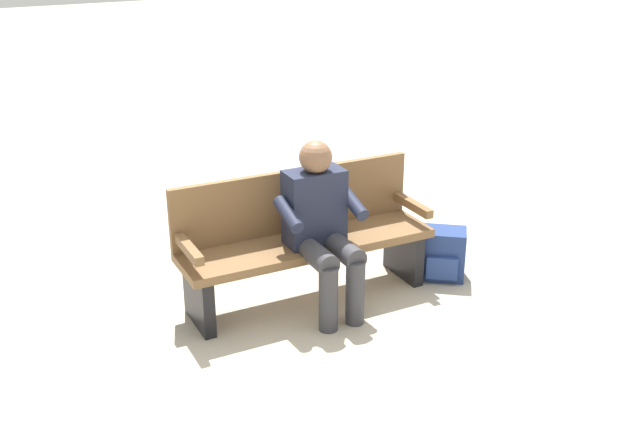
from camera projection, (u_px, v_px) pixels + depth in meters
ground_plane at (308, 298)px, 5.34m from camera, size 40.00×40.00×0.00m
bench_near at (303, 236)px, 5.23m from camera, size 1.82×0.58×0.90m
person_seated at (322, 224)px, 4.99m from camera, size 0.59×0.59×1.18m
backpack at (443, 254)px, 5.59m from camera, size 0.40×0.39×0.38m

